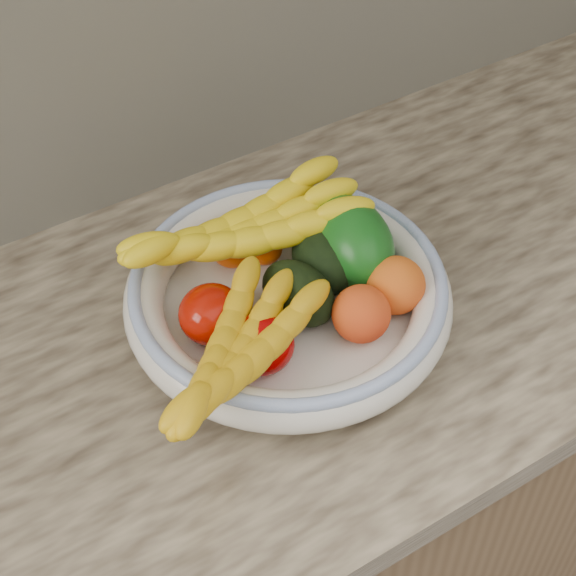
# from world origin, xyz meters

# --- Properties ---
(kitchen_counter) EXTENTS (2.44, 0.66, 1.40)m
(kitchen_counter) POSITION_xyz_m (0.00, 1.69, 0.46)
(kitchen_counter) COLOR brown
(kitchen_counter) RESTS_ON ground
(fruit_bowl) EXTENTS (0.39, 0.39, 0.08)m
(fruit_bowl) POSITION_xyz_m (0.00, 1.66, 0.95)
(fruit_bowl) COLOR silver
(fruit_bowl) RESTS_ON kitchen_counter
(clementine_back_left) EXTENTS (0.06, 0.06, 0.05)m
(clementine_back_left) POSITION_xyz_m (-0.02, 1.76, 0.95)
(clementine_back_left) COLOR #F55605
(clementine_back_left) RESTS_ON fruit_bowl
(clementine_back_right) EXTENTS (0.06, 0.06, 0.04)m
(clementine_back_right) POSITION_xyz_m (0.02, 1.75, 0.95)
(clementine_back_right) COLOR #EF6005
(clementine_back_right) RESTS_ON fruit_bowl
(clementine_back_mid) EXTENTS (0.05, 0.05, 0.04)m
(clementine_back_mid) POSITION_xyz_m (0.01, 1.74, 0.95)
(clementine_back_mid) COLOR #F75405
(clementine_back_mid) RESTS_ON fruit_bowl
(tomato_left) EXTENTS (0.10, 0.10, 0.07)m
(tomato_left) POSITION_xyz_m (-0.10, 1.67, 0.96)
(tomato_left) COLOR #A30E02
(tomato_left) RESTS_ON fruit_bowl
(tomato_near_left) EXTENTS (0.10, 0.10, 0.07)m
(tomato_near_left) POSITION_xyz_m (-0.07, 1.60, 0.96)
(tomato_near_left) COLOR #A20000
(tomato_near_left) RESTS_ON fruit_bowl
(avocado_center) EXTENTS (0.09, 0.11, 0.07)m
(avocado_center) POSITION_xyz_m (0.00, 1.64, 0.96)
(avocado_center) COLOR black
(avocado_center) RESTS_ON fruit_bowl
(avocado_right) EXTENTS (0.10, 0.13, 0.08)m
(avocado_right) POSITION_xyz_m (0.06, 1.68, 0.96)
(avocado_right) COLOR black
(avocado_right) RESTS_ON fruit_bowl
(green_mango) EXTENTS (0.13, 0.16, 0.12)m
(green_mango) POSITION_xyz_m (0.10, 1.67, 0.98)
(green_mango) COLOR #0E4D11
(green_mango) RESTS_ON fruit_bowl
(peach_front) EXTENTS (0.08, 0.08, 0.07)m
(peach_front) POSITION_xyz_m (0.05, 1.58, 0.97)
(peach_front) COLOR orange
(peach_front) RESTS_ON fruit_bowl
(peach_right) EXTENTS (0.07, 0.07, 0.07)m
(peach_right) POSITION_xyz_m (0.11, 1.59, 0.97)
(peach_right) COLOR orange
(peach_right) RESTS_ON fruit_bowl
(banana_bunch_back) EXTENTS (0.33, 0.15, 0.09)m
(banana_bunch_back) POSITION_xyz_m (-0.01, 1.74, 0.99)
(banana_bunch_back) COLOR yellow
(banana_bunch_back) RESTS_ON fruit_bowl
(banana_bunch_front) EXTENTS (0.30, 0.25, 0.08)m
(banana_bunch_front) POSITION_xyz_m (-0.11, 1.58, 0.98)
(banana_bunch_front) COLOR yellow
(banana_bunch_front) RESTS_ON fruit_bowl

